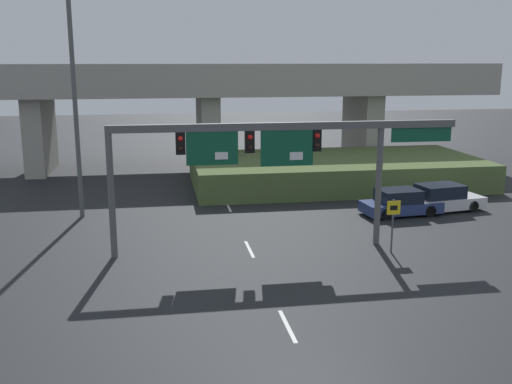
{
  "coord_description": "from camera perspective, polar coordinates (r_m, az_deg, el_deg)",
  "views": [
    {
      "loc": [
        -3.86,
        -13.9,
        8.31
      ],
      "look_at": [
        0.0,
        9.5,
        3.02
      ],
      "focal_mm": 42.0,
      "sensor_mm": 36.0,
      "label": 1
    }
  ],
  "objects": [
    {
      "name": "signal_gantry",
      "position": [
        25.8,
        1.72,
        4.27
      ],
      "size": [
        15.29,
        0.44,
        5.65
      ],
      "color": "#515456",
      "rests_on": "ground"
    },
    {
      "name": "highway_light_pole_near",
      "position": [
        32.55,
        -17.23,
        13.78
      ],
      "size": [
        0.7,
        0.36,
        17.83
      ],
      "color": "#515456",
      "rests_on": "ground"
    },
    {
      "name": "grass_embankment",
      "position": [
        40.77,
        7.58,
        1.99
      ],
      "size": [
        19.13,
        9.5,
        1.8
      ],
      "color": "#4C6033",
      "rests_on": "ground"
    },
    {
      "name": "parked_sedan_near_right",
      "position": [
        33.38,
        13.55,
        -1.03
      ],
      "size": [
        4.36,
        2.23,
        1.42
      ],
      "rotation": [
        0.0,
        0.0,
        0.09
      ],
      "color": "navy",
      "rests_on": "ground"
    },
    {
      "name": "ground_plane",
      "position": [
        16.65,
        5.58,
        -17.42
      ],
      "size": [
        160.0,
        160.0,
        0.0
      ],
      "primitive_type": "plane",
      "color": "black"
    },
    {
      "name": "overpass_bridge",
      "position": [
        46.59,
        -4.66,
        9.18
      ],
      "size": [
        44.14,
        7.75,
        7.97
      ],
      "color": "#A39E93",
      "rests_on": "ground"
    },
    {
      "name": "lane_markings",
      "position": [
        30.6,
        -1.77,
        -3.18
      ],
      "size": [
        0.14,
        26.31,
        0.01
      ],
      "color": "silver",
      "rests_on": "ground"
    },
    {
      "name": "parked_sedan_mid_right",
      "position": [
        34.92,
        17.23,
        -0.6
      ],
      "size": [
        4.85,
        2.57,
        1.5
      ],
      "rotation": [
        0.0,
        0.0,
        0.16
      ],
      "color": "silver",
      "rests_on": "ground"
    },
    {
      "name": "speed_limit_sign",
      "position": [
        26.57,
        12.91,
        -2.46
      ],
      "size": [
        0.6,
        0.11,
        2.39
      ],
      "color": "#4C4C4C",
      "rests_on": "ground"
    }
  ]
}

